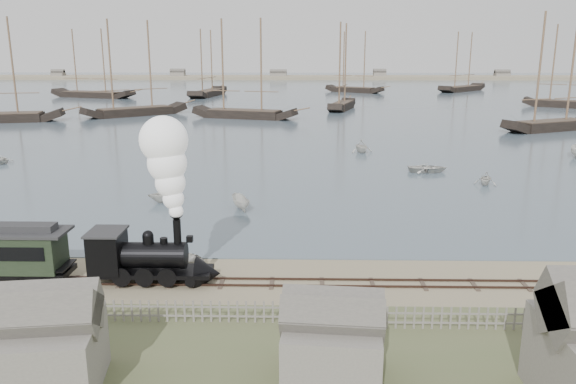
{
  "coord_description": "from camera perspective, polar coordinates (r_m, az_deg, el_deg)",
  "views": [
    {
      "loc": [
        0.61,
        -33.07,
        13.45
      ],
      "look_at": [
        -0.21,
        6.52,
        3.5
      ],
      "focal_mm": 35.0,
      "sensor_mm": 36.0,
      "label": 1
    }
  ],
  "objects": [
    {
      "name": "ground",
      "position": [
        35.71,
        0.12,
        -8.02
      ],
      "size": [
        600.0,
        600.0,
        0.0
      ],
      "primitive_type": "plane",
      "color": "tan",
      "rests_on": "ground"
    },
    {
      "name": "harbor_water",
      "position": [
        203.52,
        1.02,
        10.32
      ],
      "size": [
        600.0,
        336.0,
        0.06
      ],
      "primitive_type": "cube",
      "color": "#485967",
      "rests_on": "ground"
    },
    {
      "name": "rail_track",
      "position": [
        33.85,
        0.06,
        -9.23
      ],
      "size": [
        120.0,
        1.8,
        0.16
      ],
      "color": "#3C2820",
      "rests_on": "ground"
    },
    {
      "name": "picket_fence_west",
      "position": [
        30.18,
        -12.89,
        -12.74
      ],
      "size": [
        19.0,
        0.1,
        1.2
      ],
      "primitive_type": null,
      "color": "slate",
      "rests_on": "ground"
    },
    {
      "name": "picket_fence_east",
      "position": [
        31.24,
        24.04,
        -12.71
      ],
      "size": [
        15.0,
        0.1,
        1.2
      ],
      "primitive_type": null,
      "color": "slate",
      "rests_on": "ground"
    },
    {
      "name": "shed_mid",
      "position": [
        25.04,
        4.41,
        -18.43
      ],
      "size": [
        4.0,
        3.5,
        3.6
      ],
      "primitive_type": null,
      "color": "slate",
      "rests_on": "ground"
    },
    {
      "name": "far_spit",
      "position": [
        283.39,
        1.07,
        11.38
      ],
      "size": [
        500.0,
        20.0,
        1.8
      ],
      "primitive_type": "cube",
      "color": "tan",
      "rests_on": "ground"
    },
    {
      "name": "locomotive",
      "position": [
        33.3,
        -12.56,
        -1.98
      ],
      "size": [
        7.68,
        2.87,
        9.58
      ],
      "color": "black",
      "rests_on": "ground"
    },
    {
      "name": "beached_dinghy",
      "position": [
        37.47,
        -10.67,
        -6.6
      ],
      "size": [
        3.69,
        4.19,
        0.72
      ],
      "primitive_type": "imported",
      "rotation": [
        0.0,
        0.0,
        1.15
      ],
      "color": "silver",
      "rests_on": "ground"
    },
    {
      "name": "rowboat_1",
      "position": [
        52.24,
        -12.39,
        -0.16
      ],
      "size": [
        3.6,
        3.84,
        1.63
      ],
      "primitive_type": "imported",
      "rotation": [
        0.0,
        0.0,
        1.94
      ],
      "color": "silver",
      "rests_on": "harbor_water"
    },
    {
      "name": "rowboat_2",
      "position": [
        48.94,
        -4.86,
        -1.1
      ],
      "size": [
        3.3,
        2.25,
        1.19
      ],
      "primitive_type": "imported",
      "rotation": [
        0.0,
        0.0,
        3.53
      ],
      "color": "silver",
      "rests_on": "harbor_water"
    },
    {
      "name": "rowboat_3",
      "position": [
        65.93,
        14.01,
        2.37
      ],
      "size": [
        3.25,
        4.48,
        0.91
      ],
      "primitive_type": "imported",
      "rotation": [
        0.0,
        0.0,
        1.6
      ],
      "color": "silver",
      "rests_on": "harbor_water"
    },
    {
      "name": "rowboat_4",
      "position": [
        61.22,
        19.45,
        1.32
      ],
      "size": [
        3.35,
        3.18,
        1.39
      ],
      "primitive_type": "imported",
      "rotation": [
        0.0,
        0.0,
        5.85
      ],
      "color": "silver",
      "rests_on": "harbor_water"
    },
    {
      "name": "rowboat_5",
      "position": [
        82.35,
        27.23,
        3.69
      ],
      "size": [
        3.97,
        2.78,
        1.44
      ],
      "primitive_type": "imported",
      "rotation": [
        0.0,
        0.0,
        2.73
      ],
      "color": "silver",
      "rests_on": "harbor_water"
    },
    {
      "name": "rowboat_7",
      "position": [
        77.13,
        7.48,
        4.65
      ],
      "size": [
        4.05,
        3.75,
        1.76
      ],
      "primitive_type": "imported",
      "rotation": [
        0.0,
        0.0,
        0.31
      ],
      "color": "silver",
      "rests_on": "harbor_water"
    },
    {
      "name": "schooner_1",
      "position": [
        125.34,
        -15.51,
        12.05
      ],
      "size": [
        20.76,
        18.15,
        20.0
      ],
      "primitive_type": null,
      "rotation": [
        0.0,
        0.0,
        0.68
      ],
      "color": "black",
      "rests_on": "harbor_water"
    },
    {
      "name": "schooner_2",
      "position": [
        116.32,
        -4.53,
        12.39
      ],
      "size": [
        22.39,
        11.19,
        20.0
      ],
      "primitive_type": null,
      "rotation": [
        0.0,
        0.0,
        -0.3
      ],
      "color": "black",
      "rests_on": "harbor_water"
    },
    {
      "name": "schooner_3",
      "position": [
        134.36,
        5.6,
        12.59
      ],
      "size": [
        8.48,
        17.7,
        20.0
      ],
      "primitive_type": null,
      "rotation": [
        0.0,
        0.0,
        1.3
      ],
      "color": "black",
      "rests_on": "harbor_water"
    },
    {
      "name": "schooner_4",
      "position": [
        107.83,
        25.7,
        10.94
      ],
      "size": [
        19.82,
        12.47,
        20.0
      ],
      "primitive_type": null,
      "rotation": [
        0.0,
        0.0,
        0.44
      ],
      "color": "black",
      "rests_on": "harbor_water"
    },
    {
      "name": "schooner_5",
      "position": [
        154.5,
        27.01,
        11.35
      ],
      "size": [
        20.29,
        15.04,
        20.0
      ],
      "primitive_type": null,
      "rotation": [
        0.0,
        0.0,
        -0.55
      ],
      "color": "black",
      "rests_on": "harbor_water"
    },
    {
      "name": "schooner_6",
      "position": [
        179.57,
        -19.44,
        12.24
      ],
      "size": [
        27.45,
        14.57,
        20.0
      ],
      "primitive_type": null,
      "rotation": [
        0.0,
        0.0,
        -0.33
      ],
      "color": "black",
      "rests_on": "harbor_water"
    },
    {
      "name": "schooner_7",
      "position": [
        177.06,
        -8.22,
        12.86
      ],
      "size": [
        9.6,
        25.49,
        20.0
      ],
      "primitive_type": null,
      "rotation": [
        0.0,
        0.0,
        1.41
      ],
      "color": "black",
      "rests_on": "harbor_water"
    },
    {
      "name": "schooner_8",
      "position": [
        192.28,
        6.82,
        12.99
      ],
      "size": [
        19.55,
        15.35,
        20.0
      ],
      "primitive_type": null,
      "rotation": [
        0.0,
        0.0,
        -0.6
      ],
      "color": "black",
      "rests_on": "harbor_water"
    },
    {
      "name": "schooner_9",
      "position": [
        205.72,
        17.45,
        12.53
      ],
      "size": [
        21.0,
        21.43,
        20.0
      ],
      "primitive_type": null,
      "rotation": [
        0.0,
        0.0,
        0.8
      ],
      "color": "black",
      "rests_on": "harbor_water"
    }
  ]
}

